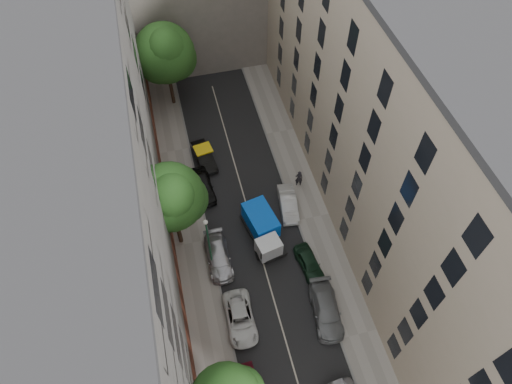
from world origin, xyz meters
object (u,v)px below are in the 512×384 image
object	(u,v)px
car_left_4	(203,186)
lamp_post	(208,240)
car_left_3	(218,257)
car_left_2	(240,318)
tree_far	(166,55)
car_left_5	(204,157)
car_right_2	(309,263)
tarp_truck	(263,228)
pedestrian	(299,178)
car_right_3	(288,204)
car_right_1	(326,310)
tree_mid	(172,199)

from	to	relation	value
car_left_4	lamp_post	distance (m)	8.77
car_left_3	car_left_2	bearing A→B (deg)	-83.95
tree_far	lamp_post	bearing A→B (deg)	-89.15
car_left_5	car_right_2	distance (m)	15.03
car_right_2	lamp_post	world-z (taller)	lamp_post
car_left_5	car_right_2	world-z (taller)	car_left_5
car_left_3	tarp_truck	bearing A→B (deg)	18.50
pedestrian	lamp_post	bearing A→B (deg)	45.08
tarp_truck	car_left_5	size ratio (longest dim) A/B	1.31
car_left_3	car_right_3	size ratio (longest dim) A/B	1.15
tarp_truck	car_left_2	size ratio (longest dim) A/B	1.19
car_right_1	tree_mid	size ratio (longest dim) A/B	0.53
car_left_4	tree_mid	world-z (taller)	tree_mid
lamp_post	car_right_1	bearing A→B (deg)	-38.60
car_right_2	tree_mid	distance (m)	12.49
car_left_3	tree_mid	bearing A→B (deg)	136.87
car_left_3	car_left_5	size ratio (longest dim) A/B	1.13
tarp_truck	lamp_post	xyz separation A→B (m)	(-4.80, -1.79, 3.01)
car_left_2	pedestrian	distance (m)	14.30
car_left_3	car_left_4	distance (m)	7.60
car_left_4	car_left_5	distance (m)	3.68
lamp_post	pedestrian	world-z (taller)	lamp_post
car_left_5	pedestrian	distance (m)	9.60
car_left_2	car_right_3	world-z (taller)	car_right_3
car_left_2	lamp_post	size ratio (longest dim) A/B	0.68
tarp_truck	pedestrian	bearing A→B (deg)	32.87
tarp_truck	car_left_5	bearing A→B (deg)	97.35
car_left_2	car_left_5	size ratio (longest dim) A/B	1.10
car_left_2	car_right_2	xyz separation A→B (m)	(6.60, 3.20, -0.00)
tree_mid	tree_far	distance (m)	17.73
car_right_3	tree_mid	world-z (taller)	tree_mid
car_right_2	car_right_1	bearing A→B (deg)	-96.83
car_left_5	car_right_1	distance (m)	18.92
car_left_3	tree_far	size ratio (longest dim) A/B	0.50
car_left_5	pedestrian	world-z (taller)	pedestrian
car_left_4	tree_far	bearing A→B (deg)	90.78
car_right_2	tree_far	world-z (taller)	tree_far
tree_mid	pedestrian	distance (m)	13.24
car_left_5	pedestrian	bearing A→B (deg)	-41.98
car_left_3	car_right_3	bearing A→B (deg)	27.72
car_right_2	pedestrian	bearing A→B (deg)	71.89
tarp_truck	tree_mid	world-z (taller)	tree_mid
tarp_truck	tree_mid	xyz separation A→B (m)	(-6.90, 1.11, 5.13)
tarp_truck	car_left_3	distance (m)	4.48
tarp_truck	car_left_2	xyz separation A→B (m)	(-3.60, -7.01, -0.68)
lamp_post	tree_far	bearing A→B (deg)	90.85
tarp_truck	car_right_2	distance (m)	4.90
tarp_truck	tree_far	xyz separation A→B (m)	(-5.10, 18.75, 5.07)
car_left_3	tree_mid	world-z (taller)	tree_mid
car_left_3	car_left_5	world-z (taller)	car_left_5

